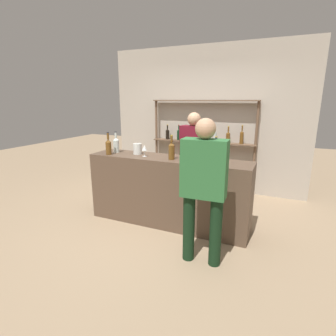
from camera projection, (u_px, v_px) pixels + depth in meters
ground_plane at (168, 223)px, 3.93m from camera, size 16.00×16.00×0.00m
bar_counter at (168, 191)px, 3.81m from camera, size 2.34×0.51×1.00m
back_wall at (205, 120)px, 5.23m from camera, size 3.94×0.12×2.80m
back_shelf at (202, 132)px, 5.12m from camera, size 2.06×0.18×1.79m
counter_bottle_0 at (172, 150)px, 3.55m from camera, size 0.08×0.08×0.33m
counter_bottle_1 at (116, 144)px, 4.04m from camera, size 0.09×0.09×0.32m
counter_bottle_2 at (108, 146)px, 3.87m from camera, size 0.08×0.08×0.33m
counter_bottle_3 at (215, 152)px, 3.38m from camera, size 0.08×0.08×0.34m
wine_glass at (144, 148)px, 3.74m from camera, size 0.07×0.07×0.16m
cork_jar at (137, 149)px, 3.91m from camera, size 0.13×0.13×0.16m
customer_right at (204, 183)px, 2.76m from camera, size 0.48×0.23×1.62m
server_behind_counter at (193, 154)px, 4.22m from camera, size 0.46×0.27×1.60m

